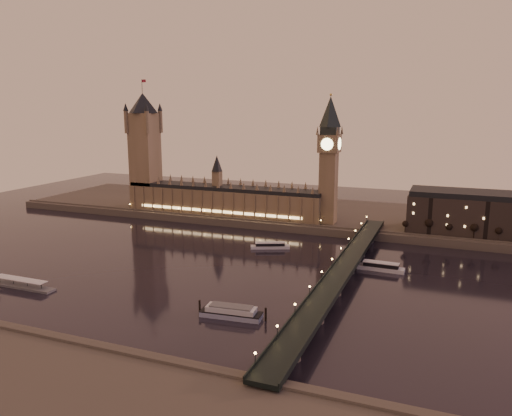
{
  "coord_description": "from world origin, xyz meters",
  "views": [
    {
      "loc": [
        146.45,
        -272.03,
        100.01
      ],
      "look_at": [
        24.98,
        35.0,
        32.6
      ],
      "focal_mm": 35.0,
      "sensor_mm": 36.0,
      "label": 1
    }
  ],
  "objects_px": {
    "moored_barge": "(231,312)",
    "pontoon_pier": "(22,285)",
    "cruise_boat_a": "(270,246)",
    "cruise_boat_b": "(381,267)"
  },
  "relations": [
    {
      "from": "cruise_boat_a",
      "to": "cruise_boat_b",
      "type": "relative_size",
      "value": 0.97
    },
    {
      "from": "moored_barge",
      "to": "pontoon_pier",
      "type": "relative_size",
      "value": 0.8
    },
    {
      "from": "cruise_boat_a",
      "to": "cruise_boat_b",
      "type": "xyz_separation_m",
      "value": [
        80.75,
        -20.62,
        0.36
      ]
    },
    {
      "from": "moored_barge",
      "to": "pontoon_pier",
      "type": "height_order",
      "value": "pontoon_pier"
    },
    {
      "from": "moored_barge",
      "to": "pontoon_pier",
      "type": "bearing_deg",
      "value": 177.37
    },
    {
      "from": "cruise_boat_a",
      "to": "pontoon_pier",
      "type": "distance_m",
      "value": 162.53
    },
    {
      "from": "cruise_boat_a",
      "to": "pontoon_pier",
      "type": "height_order",
      "value": "pontoon_pier"
    },
    {
      "from": "moored_barge",
      "to": "pontoon_pier",
      "type": "xyz_separation_m",
      "value": [
        -126.86,
        -6.3,
        -1.45
      ]
    },
    {
      "from": "cruise_boat_b",
      "to": "cruise_boat_a",
      "type": "bearing_deg",
      "value": 167.16
    },
    {
      "from": "cruise_boat_a",
      "to": "moored_barge",
      "type": "distance_m",
      "value": 121.23
    }
  ]
}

